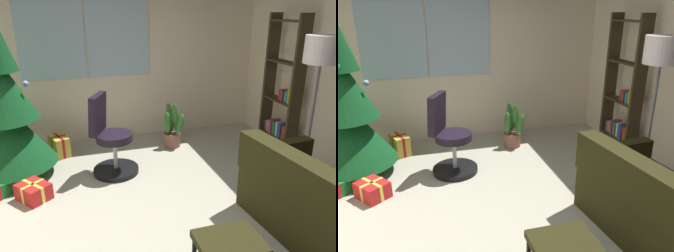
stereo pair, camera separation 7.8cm
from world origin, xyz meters
TOP-DOWN VIEW (x-y plane):
  - ground_plane at (0.00, 0.00)m, footprint 4.64×5.13m
  - wall_back_with_windows at (-0.02, 2.61)m, footprint 4.64×0.12m
  - footstool at (0.37, -0.61)m, footprint 0.47×0.38m
  - holiday_tree at (-1.38, 1.66)m, footprint 1.06×1.06m
  - gift_box_red at (-1.11, 1.01)m, footprint 0.41×0.42m
  - gift_box_gold at (-0.85, 2.12)m, footprint 0.30×0.39m
  - office_chair at (-0.22, 1.38)m, footprint 0.59×0.57m
  - bookshelf at (2.11, 1.29)m, footprint 0.18×0.64m
  - floor_lamp at (1.83, 0.39)m, footprint 0.35×0.35m
  - potted_plant at (0.77, 1.97)m, footprint 0.34×0.43m

SIDE VIEW (x-z plane):
  - ground_plane at x=0.00m, z-range -0.10..0.00m
  - gift_box_red at x=-1.11m, z-range 0.00..0.19m
  - gift_box_gold at x=-0.85m, z-range 0.00..0.28m
  - potted_plant at x=0.77m, z-range -0.05..0.61m
  - footstool at x=0.37m, z-range 0.13..0.50m
  - office_chair at x=-0.22m, z-range -0.11..0.90m
  - bookshelf at x=2.11m, z-range -0.12..1.77m
  - holiday_tree at x=-1.38m, z-range -0.42..2.10m
  - floor_lamp at x=1.83m, z-range 0.59..2.28m
  - wall_back_with_windows at x=-0.02m, z-range 0.01..2.90m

